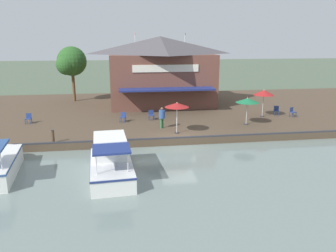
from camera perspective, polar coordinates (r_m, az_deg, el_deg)
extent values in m
plane|color=#4C5B47|center=(23.68, 1.85, -3.59)|extent=(220.00, 220.00, 0.00)
cube|color=#4C3D2D|center=(34.12, -1.42, 2.62)|extent=(22.00, 56.00, 0.60)
cube|color=#2D2D33|center=(23.58, 1.82, -2.02)|extent=(0.20, 50.40, 0.10)
cube|color=brown|center=(36.54, -1.34, 8.21)|extent=(8.65, 10.76, 5.43)
pyramid|color=#4C474C|center=(36.31, -1.38, 13.92)|extent=(9.08, 11.30, 1.84)
cube|color=navy|center=(31.46, -0.16, 6.41)|extent=(1.80, 9.15, 0.16)
cube|color=silver|center=(32.09, -0.38, 10.00)|extent=(0.08, 6.46, 0.70)
cylinder|color=silver|center=(36.74, 2.92, 14.22)|extent=(0.06, 0.06, 2.23)
cube|color=#4C4C56|center=(36.57, 3.00, 15.73)|extent=(0.36, 0.03, 0.24)
cylinder|color=silver|center=(36.08, -5.76, 14.16)|extent=(0.06, 0.06, 2.23)
cube|color=#B23338|center=(35.91, -5.78, 15.70)|extent=(0.36, 0.03, 0.24)
cylinder|color=#B7B7B7|center=(24.59, 1.54, 1.25)|extent=(0.06, 0.06, 2.23)
cylinder|color=#2D2D33|center=(24.87, 1.53, -1.18)|extent=(0.36, 0.36, 0.06)
cone|color=maroon|center=(24.37, 1.56, 3.69)|extent=(1.82, 1.82, 0.33)
cone|color=white|center=(24.36, 1.56, 3.74)|extent=(1.13, 1.13, 0.26)
sphere|color=white|center=(24.34, 1.56, 4.07)|extent=(0.08, 0.08, 0.08)
cylinder|color=#B7B7B7|center=(31.33, 16.20, 3.66)|extent=(0.06, 0.06, 2.30)
cylinder|color=#2D2D33|center=(31.55, 16.06, 1.66)|extent=(0.36, 0.36, 0.06)
cone|color=maroon|center=(31.16, 16.35, 5.60)|extent=(1.89, 1.89, 0.46)
cone|color=white|center=(31.15, 16.35, 5.64)|extent=(1.17, 1.17, 0.37)
sphere|color=white|center=(31.12, 16.38, 6.02)|extent=(0.08, 0.08, 0.08)
cylinder|color=#B7B7B7|center=(27.99, 13.55, 2.36)|extent=(0.06, 0.06, 2.10)
cylinder|color=#2D2D33|center=(28.22, 13.43, 0.34)|extent=(0.36, 0.36, 0.06)
cone|color=#19663D|center=(27.80, 13.67, 4.36)|extent=(1.92, 1.92, 0.37)
cone|color=silver|center=(27.80, 13.68, 4.40)|extent=(1.19, 1.19, 0.29)
sphere|color=silver|center=(27.77, 13.70, 4.74)|extent=(0.08, 0.08, 0.08)
cube|color=navy|center=(32.35, 21.40, 1.86)|extent=(0.05, 0.05, 0.42)
cube|color=navy|center=(32.03, 20.97, 1.78)|extent=(0.05, 0.05, 0.42)
cube|color=navy|center=(32.58, 20.84, 2.00)|extent=(0.05, 0.05, 0.42)
cube|color=navy|center=(32.27, 20.41, 1.92)|extent=(0.05, 0.05, 0.42)
cube|color=navy|center=(32.26, 20.94, 2.26)|extent=(0.58, 0.58, 0.05)
cube|color=navy|center=(32.34, 20.69, 2.71)|extent=(0.22, 0.42, 0.40)
cube|color=navy|center=(32.34, 18.71, 2.10)|extent=(0.05, 0.05, 0.42)
cube|color=navy|center=(32.29, 18.01, 2.14)|extent=(0.05, 0.05, 0.42)
cube|color=navy|center=(32.73, 18.63, 2.24)|extent=(0.05, 0.05, 0.42)
cube|color=navy|center=(32.68, 17.94, 2.28)|extent=(0.05, 0.05, 0.42)
cube|color=navy|center=(32.47, 18.35, 2.56)|extent=(0.56, 0.56, 0.05)
cube|color=navy|center=(32.62, 18.35, 3.01)|extent=(0.19, 0.43, 0.40)
cube|color=navy|center=(28.87, -2.41, 1.42)|extent=(0.04, 0.04, 0.42)
cube|color=navy|center=(28.78, -3.18, 1.37)|extent=(0.04, 0.04, 0.42)
cube|color=navy|center=(29.25, -2.59, 1.60)|extent=(0.04, 0.04, 0.42)
cube|color=navy|center=(29.16, -3.35, 1.55)|extent=(0.04, 0.04, 0.42)
cube|color=navy|center=(28.97, -2.89, 1.90)|extent=(0.49, 0.49, 0.05)
cube|color=navy|center=(29.11, -2.98, 2.41)|extent=(0.09, 0.44, 0.40)
cube|color=navy|center=(28.20, -7.59, 0.99)|extent=(0.05, 0.05, 0.42)
cube|color=navy|center=(28.32, -8.37, 1.02)|extent=(0.05, 0.05, 0.42)
cube|color=navy|center=(28.58, -7.37, 1.18)|extent=(0.05, 0.05, 0.42)
cube|color=navy|center=(28.69, -8.13, 1.20)|extent=(0.05, 0.05, 0.42)
cube|color=navy|center=(28.40, -7.88, 1.51)|extent=(0.55, 0.55, 0.05)
cube|color=navy|center=(28.54, -7.78, 2.05)|extent=(0.17, 0.43, 0.40)
cube|color=navy|center=(29.85, -22.88, 0.71)|extent=(0.04, 0.04, 0.42)
cube|color=navy|center=(29.97, -23.60, 0.69)|extent=(0.04, 0.04, 0.42)
cube|color=navy|center=(30.22, -22.65, 0.89)|extent=(0.04, 0.04, 0.42)
cube|color=navy|center=(30.34, -23.37, 0.87)|extent=(0.04, 0.04, 0.42)
cube|color=navy|center=(30.05, -23.16, 1.18)|extent=(0.47, 0.47, 0.05)
cube|color=navy|center=(30.19, -23.09, 1.69)|extent=(0.07, 0.44, 0.40)
cylinder|color=#337547|center=(26.26, -0.92, 0.54)|extent=(0.13, 0.13, 0.82)
cylinder|color=#337547|center=(26.15, -1.20, 0.48)|extent=(0.13, 0.13, 0.82)
cylinder|color=#2D5193|center=(26.04, -1.07, 2.08)|extent=(0.48, 0.48, 0.65)
sphere|color=brown|center=(25.94, -1.07, 3.02)|extent=(0.22, 0.22, 0.22)
cube|color=white|center=(18.46, -9.81, -7.41)|extent=(5.10, 2.53, 0.93)
ellipsoid|color=white|center=(20.78, -10.13, -4.88)|extent=(1.88, 2.21, 0.93)
cube|color=navy|center=(18.32, -9.86, -6.29)|extent=(5.16, 2.57, 0.10)
cube|color=white|center=(18.92, -10.07, -3.45)|extent=(2.55, 1.92, 1.19)
cube|color=black|center=(17.74, -9.93, -4.17)|extent=(0.16, 1.55, 0.42)
cube|color=navy|center=(16.83, -9.85, -3.94)|extent=(1.88, 1.99, 0.11)
cylinder|color=silver|center=(16.55, -7.00, -6.16)|extent=(0.05, 0.05, 1.10)
cylinder|color=silver|center=(16.51, -12.38, -6.47)|extent=(0.05, 0.05, 1.10)
cylinder|color=silver|center=(20.74, -10.24, -2.70)|extent=(0.16, 1.77, 0.04)
ellipsoid|color=white|center=(22.88, -26.21, -4.23)|extent=(1.94, 1.93, 1.04)
cylinder|color=silver|center=(18.44, -27.07, -5.23)|extent=(0.05, 0.05, 1.06)
cylinder|color=#473323|center=(23.83, -19.39, -1.73)|extent=(0.18, 0.18, 0.86)
cylinder|color=#2D2D33|center=(23.71, -19.48, -0.68)|extent=(0.22, 0.22, 0.04)
cylinder|color=brown|center=(39.52, -16.10, 6.59)|extent=(0.34, 0.34, 3.32)
sphere|color=#285623|center=(39.25, -16.40, 10.77)|extent=(3.30, 3.30, 3.30)
sphere|color=#285623|center=(38.69, -17.23, 10.17)|extent=(2.31, 2.31, 2.31)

